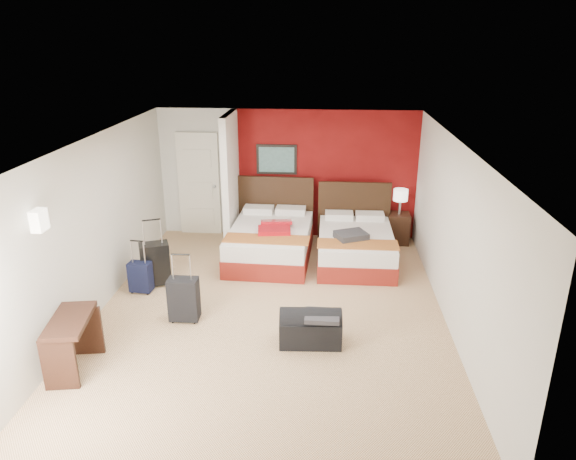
# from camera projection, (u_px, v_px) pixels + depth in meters

# --- Properties ---
(ground) EXTENTS (6.50, 6.50, 0.00)m
(ground) POSITION_uv_depth(u_px,v_px,m) (271.00, 313.00, 7.70)
(ground) COLOR #D7B284
(ground) RESTS_ON ground
(room_walls) EXTENTS (5.02, 6.52, 2.50)m
(room_walls) POSITION_uv_depth(u_px,v_px,m) (194.00, 200.00, 8.68)
(room_walls) COLOR silver
(room_walls) RESTS_ON ground
(red_accent_panel) EXTENTS (3.50, 0.04, 2.50)m
(red_accent_panel) POSITION_uv_depth(u_px,v_px,m) (326.00, 175.00, 10.23)
(red_accent_panel) COLOR maroon
(red_accent_panel) RESTS_ON ground
(partition_wall) EXTENTS (0.12, 1.20, 2.50)m
(partition_wall) POSITION_uv_depth(u_px,v_px,m) (231.00, 182.00, 9.77)
(partition_wall) COLOR silver
(partition_wall) RESTS_ON ground
(entry_door) EXTENTS (0.82, 0.06, 2.05)m
(entry_door) POSITION_uv_depth(u_px,v_px,m) (199.00, 184.00, 10.45)
(entry_door) COLOR silver
(entry_door) RESTS_ON ground
(bed_left) EXTENTS (1.48, 2.05, 0.60)m
(bed_left) POSITION_uv_depth(u_px,v_px,m) (270.00, 243.00, 9.46)
(bed_left) COLOR white
(bed_left) RESTS_ON ground
(bed_right) EXTENTS (1.31, 1.87, 0.56)m
(bed_right) POSITION_uv_depth(u_px,v_px,m) (355.00, 248.00, 9.31)
(bed_right) COLOR silver
(bed_right) RESTS_ON ground
(red_suitcase_open) EXTENTS (0.63, 0.82, 0.09)m
(red_suitcase_open) POSITION_uv_depth(u_px,v_px,m) (275.00, 227.00, 9.24)
(red_suitcase_open) COLOR #AA0E18
(red_suitcase_open) RESTS_ON bed_left
(jacket_bundle) EXTENTS (0.62, 0.57, 0.12)m
(jacket_bundle) POSITION_uv_depth(u_px,v_px,m) (351.00, 236.00, 8.92)
(jacket_bundle) COLOR #36373B
(jacket_bundle) RESTS_ON bed_right
(nightstand) EXTENTS (0.43, 0.43, 0.58)m
(nightstand) POSITION_uv_depth(u_px,v_px,m) (398.00, 228.00, 10.20)
(nightstand) COLOR black
(nightstand) RESTS_ON ground
(table_lamp) EXTENTS (0.29, 0.29, 0.49)m
(table_lamp) POSITION_uv_depth(u_px,v_px,m) (400.00, 202.00, 10.01)
(table_lamp) COLOR silver
(table_lamp) RESTS_ON nightstand
(suitcase_black) EXTENTS (0.53, 0.43, 0.68)m
(suitcase_black) POSITION_uv_depth(u_px,v_px,m) (155.00, 265.00, 8.46)
(suitcase_black) COLOR black
(suitcase_black) RESTS_ON ground
(suitcase_charcoal) EXTENTS (0.42, 0.26, 0.61)m
(suitcase_charcoal) POSITION_uv_depth(u_px,v_px,m) (184.00, 301.00, 7.41)
(suitcase_charcoal) COLOR black
(suitcase_charcoal) RESTS_ON ground
(suitcase_navy) EXTENTS (0.36, 0.24, 0.47)m
(suitcase_navy) POSITION_uv_depth(u_px,v_px,m) (141.00, 278.00, 8.24)
(suitcase_navy) COLOR black
(suitcase_navy) RESTS_ON ground
(duffel_bag) EXTENTS (0.82, 0.47, 0.41)m
(duffel_bag) POSITION_uv_depth(u_px,v_px,m) (310.00, 329.00, 6.89)
(duffel_bag) COLOR black
(duffel_bag) RESTS_ON ground
(jacket_draped) EXTENTS (0.45, 0.38, 0.06)m
(jacket_draped) POSITION_uv_depth(u_px,v_px,m) (322.00, 316.00, 6.75)
(jacket_draped) COLOR #323136
(jacket_draped) RESTS_ON duffel_bag
(desk) EXTENTS (0.56, 0.91, 0.71)m
(desk) POSITION_uv_depth(u_px,v_px,m) (73.00, 345.00, 6.27)
(desk) COLOR black
(desk) RESTS_ON ground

